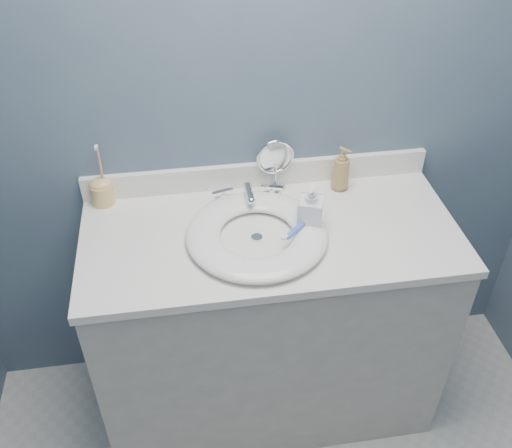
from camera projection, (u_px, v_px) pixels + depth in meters
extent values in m
cube|color=#4C5A73|center=(258.00, 102.00, 1.85)|extent=(2.20, 0.02, 2.40)
cube|color=beige|center=(269.00, 325.00, 2.12)|extent=(1.20, 0.55, 0.85)
cube|color=white|center=(271.00, 235.00, 1.85)|extent=(1.22, 0.57, 0.03)
cube|color=white|center=(258.00, 174.00, 2.01)|extent=(1.22, 0.02, 0.09)
cylinder|color=silver|center=(257.00, 238.00, 1.81)|extent=(0.04, 0.04, 0.01)
cube|color=silver|center=(248.00, 198.00, 1.97)|extent=(0.22, 0.05, 0.01)
cylinder|color=silver|center=(247.00, 192.00, 1.95)|extent=(0.03, 0.03, 0.06)
cylinder|color=silver|center=(249.00, 193.00, 1.90)|extent=(0.02, 0.09, 0.02)
sphere|color=silver|center=(251.00, 201.00, 1.86)|extent=(0.03, 0.03, 0.03)
cylinder|color=silver|center=(223.00, 197.00, 1.95)|extent=(0.02, 0.02, 0.03)
cube|color=silver|center=(223.00, 192.00, 1.93)|extent=(0.08, 0.03, 0.01)
cylinder|color=silver|center=(272.00, 192.00, 1.97)|extent=(0.02, 0.02, 0.03)
cube|color=silver|center=(272.00, 187.00, 1.95)|extent=(0.08, 0.03, 0.01)
cylinder|color=silver|center=(275.00, 187.00, 2.02)|extent=(0.08, 0.08, 0.01)
cylinder|color=silver|center=(275.00, 175.00, 1.99)|extent=(0.01, 0.01, 0.10)
torus|color=silver|center=(275.00, 157.00, 1.94)|extent=(0.13, 0.02, 0.13)
cylinder|color=white|center=(275.00, 157.00, 1.94)|extent=(0.11, 0.01, 0.11)
imported|color=#A6834B|center=(341.00, 169.00, 1.97)|extent=(0.09, 0.09, 0.16)
imported|color=silver|center=(311.00, 207.00, 1.80)|extent=(0.10, 0.10, 0.17)
cylinder|color=#E3B771|center=(102.00, 194.00, 1.93)|extent=(0.08, 0.08, 0.07)
ellipsoid|color=#E3B771|center=(100.00, 185.00, 1.91)|extent=(0.08, 0.07, 0.05)
cylinder|color=#DF807F|center=(100.00, 167.00, 1.87)|extent=(0.01, 0.03, 0.15)
cube|color=white|center=(96.00, 147.00, 1.82)|extent=(0.01, 0.02, 0.01)
cube|color=blue|center=(301.00, 226.00, 1.79)|extent=(0.12, 0.12, 0.01)
cube|color=white|center=(285.00, 237.00, 1.73)|extent=(0.02, 0.02, 0.01)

